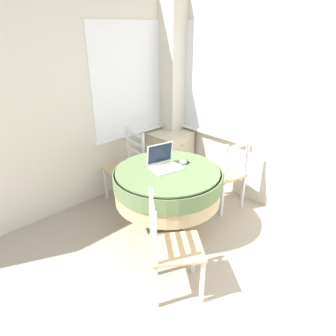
{
  "coord_description": "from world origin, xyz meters",
  "views": [
    {
      "loc": [
        -1.38,
        -0.01,
        2.12
      ],
      "look_at": [
        0.74,
        2.18,
        0.68
      ],
      "focal_mm": 32.0,
      "sensor_mm": 36.0,
      "label": 1
    }
  ],
  "objects_px": {
    "dining_chair_near_right_window": "(226,175)",
    "corner_cabinet": "(170,155)",
    "computer_mouse": "(183,162)",
    "dining_chair_camera_near": "(171,248)",
    "laptop": "(164,163)",
    "cell_phone": "(185,162)",
    "dining_chair_near_back_window": "(127,167)",
    "round_dining_table": "(168,183)"
  },
  "relations": [
    {
      "from": "computer_mouse",
      "to": "dining_chair_camera_near",
      "type": "relative_size",
      "value": 0.1
    },
    {
      "from": "laptop",
      "to": "corner_cabinet",
      "type": "relative_size",
      "value": 0.5
    },
    {
      "from": "dining_chair_camera_near",
      "to": "computer_mouse",
      "type": "bearing_deg",
      "value": 38.09
    },
    {
      "from": "round_dining_table",
      "to": "corner_cabinet",
      "type": "distance_m",
      "value": 1.34
    },
    {
      "from": "laptop",
      "to": "dining_chair_near_back_window",
      "type": "distance_m",
      "value": 0.87
    },
    {
      "from": "computer_mouse",
      "to": "dining_chair_near_back_window",
      "type": "relative_size",
      "value": 0.1
    },
    {
      "from": "laptop",
      "to": "dining_chair_near_right_window",
      "type": "xyz_separation_m",
      "value": [
        0.84,
        -0.23,
        -0.35
      ]
    },
    {
      "from": "laptop",
      "to": "cell_phone",
      "type": "distance_m",
      "value": 0.27
    },
    {
      "from": "dining_chair_camera_near",
      "to": "corner_cabinet",
      "type": "bearing_deg",
      "value": 45.72
    },
    {
      "from": "round_dining_table",
      "to": "dining_chair_near_back_window",
      "type": "height_order",
      "value": "dining_chair_near_back_window"
    },
    {
      "from": "dining_chair_camera_near",
      "to": "corner_cabinet",
      "type": "height_order",
      "value": "dining_chair_camera_near"
    },
    {
      "from": "cell_phone",
      "to": "computer_mouse",
      "type": "bearing_deg",
      "value": -160.75
    },
    {
      "from": "dining_chair_camera_near",
      "to": "corner_cabinet",
      "type": "distance_m",
      "value": 2.2
    },
    {
      "from": "laptop",
      "to": "computer_mouse",
      "type": "bearing_deg",
      "value": -19.69
    },
    {
      "from": "dining_chair_near_right_window",
      "to": "corner_cabinet",
      "type": "height_order",
      "value": "dining_chair_near_right_window"
    },
    {
      "from": "round_dining_table",
      "to": "laptop",
      "type": "relative_size",
      "value": 3.22
    },
    {
      "from": "round_dining_table",
      "to": "dining_chair_near_back_window",
      "type": "bearing_deg",
      "value": 83.28
    },
    {
      "from": "round_dining_table",
      "to": "dining_chair_camera_near",
      "type": "relative_size",
      "value": 1.24
    },
    {
      "from": "laptop",
      "to": "cell_phone",
      "type": "height_order",
      "value": "laptop"
    },
    {
      "from": "computer_mouse",
      "to": "round_dining_table",
      "type": "bearing_deg",
      "value": 179.65
    },
    {
      "from": "computer_mouse",
      "to": "dining_chair_near_right_window",
      "type": "relative_size",
      "value": 0.1
    },
    {
      "from": "computer_mouse",
      "to": "corner_cabinet",
      "type": "bearing_deg",
      "value": 52.63
    },
    {
      "from": "round_dining_table",
      "to": "cell_phone",
      "type": "bearing_deg",
      "value": 2.75
    },
    {
      "from": "dining_chair_near_back_window",
      "to": "corner_cabinet",
      "type": "height_order",
      "value": "dining_chair_near_back_window"
    },
    {
      "from": "cell_phone",
      "to": "dining_chair_camera_near",
      "type": "xyz_separation_m",
      "value": [
        -0.87,
        -0.66,
        -0.3
      ]
    },
    {
      "from": "laptop",
      "to": "dining_chair_near_back_window",
      "type": "xyz_separation_m",
      "value": [
        0.08,
        0.79,
        -0.35
      ]
    },
    {
      "from": "dining_chair_camera_near",
      "to": "laptop",
      "type": "bearing_deg",
      "value": 49.92
    },
    {
      "from": "round_dining_table",
      "to": "laptop",
      "type": "xyz_separation_m",
      "value": [
        0.02,
        0.08,
        0.21
      ]
    },
    {
      "from": "laptop",
      "to": "dining_chair_near_right_window",
      "type": "height_order",
      "value": "laptop"
    },
    {
      "from": "dining_chair_near_right_window",
      "to": "corner_cabinet",
      "type": "distance_m",
      "value": 1.08
    },
    {
      "from": "laptop",
      "to": "round_dining_table",
      "type": "bearing_deg",
      "value": -104.75
    },
    {
      "from": "computer_mouse",
      "to": "cell_phone",
      "type": "distance_m",
      "value": 0.05
    },
    {
      "from": "computer_mouse",
      "to": "dining_chair_camera_near",
      "type": "xyz_separation_m",
      "value": [
        -0.83,
        -0.65,
        -0.32
      ]
    },
    {
      "from": "laptop",
      "to": "corner_cabinet",
      "type": "xyz_separation_m",
      "value": [
        0.92,
        0.85,
        -0.44
      ]
    },
    {
      "from": "laptop",
      "to": "computer_mouse",
      "type": "xyz_separation_m",
      "value": [
        0.22,
        -0.08,
        -0.03
      ]
    },
    {
      "from": "corner_cabinet",
      "to": "round_dining_table",
      "type": "bearing_deg",
      "value": -135.62
    },
    {
      "from": "dining_chair_near_back_window",
      "to": "corner_cabinet",
      "type": "distance_m",
      "value": 0.84
    },
    {
      "from": "computer_mouse",
      "to": "cell_phone",
      "type": "height_order",
      "value": "computer_mouse"
    },
    {
      "from": "laptop",
      "to": "dining_chair_near_right_window",
      "type": "relative_size",
      "value": 0.39
    },
    {
      "from": "dining_chair_near_back_window",
      "to": "cell_phone",
      "type": "bearing_deg",
      "value": -78.37
    },
    {
      "from": "laptop",
      "to": "dining_chair_camera_near",
      "type": "xyz_separation_m",
      "value": [
        -0.61,
        -0.73,
        -0.35
      ]
    },
    {
      "from": "dining_chair_near_back_window",
      "to": "dining_chair_camera_near",
      "type": "relative_size",
      "value": 1.0
    }
  ]
}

